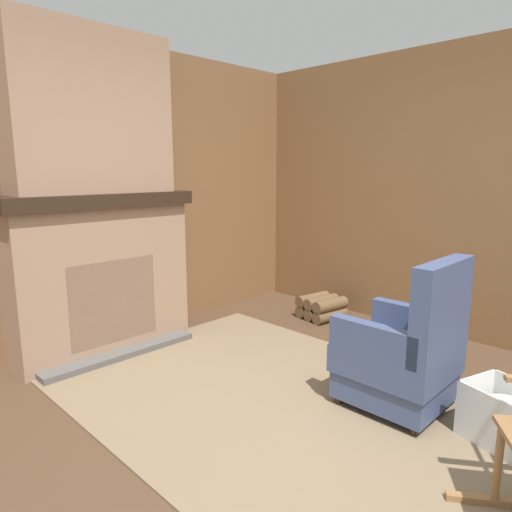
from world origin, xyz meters
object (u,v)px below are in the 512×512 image
Objects in this scene: oil_lamp_vase at (64,181)px; decorative_plate_on_mantel at (96,179)px; laundry_basket at (511,419)px; armchair at (404,355)px; firewood_stack at (321,307)px; storage_case at (153,182)px.

oil_lamp_vase is 0.27m from decorative_plate_on_mantel.
oil_lamp_vase reaches higher than laundry_basket.
decorative_plate_on_mantel is at bearing 18.89° from armchair.
oil_lamp_vase is at bearing -85.79° from decorative_plate_on_mantel.
armchair is at bearing -37.07° from firewood_stack.
storage_case is (-2.36, -0.30, 1.06)m from armchair.
oil_lamp_vase is 0.81m from storage_case.
oil_lamp_vase is at bearing -90.01° from storage_case.
oil_lamp_vase reaches higher than storage_case.
storage_case is at bearing 89.99° from oil_lamp_vase.
oil_lamp_vase is 1.31× the size of decorative_plate_on_mantel.
firewood_stack is 1.90× the size of storage_case.
laundry_basket is at bearing -27.18° from firewood_stack.
firewood_stack is 2.04× the size of decorative_plate_on_mantel.
storage_case reaches higher than armchair.
laundry_basket is 3.39m from decorative_plate_on_mantel.
decorative_plate_on_mantel is (-0.02, 0.27, 0.01)m from oil_lamp_vase.
firewood_stack is 0.83× the size of laundry_basket.
laundry_basket is (0.64, 0.03, -0.19)m from armchair.
armchair reaches higher than laundry_basket.
armchair reaches higher than firewood_stack.
armchair is 0.67m from laundry_basket.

